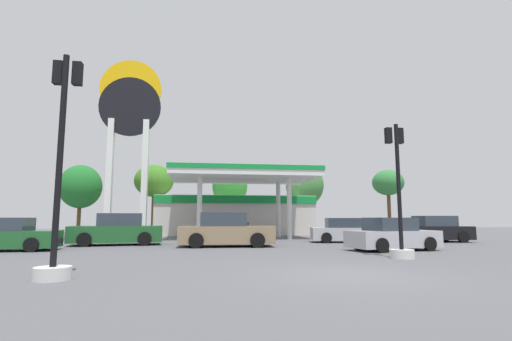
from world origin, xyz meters
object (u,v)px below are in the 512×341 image
station_pole_sign (129,122)px  car_5 (345,231)px  car_3 (117,231)px  tree_0 (81,187)px  traffic_signal_1 (58,200)px  tree_2 (230,187)px  car_2 (392,236)px  tree_3 (305,185)px  car_0 (433,230)px  tree_1 (154,181)px  traffic_signal_0 (399,214)px  car_4 (8,236)px  car_1 (226,231)px  tree_4 (388,183)px

station_pole_sign → car_5: bearing=-24.3°
car_3 → tree_0: tree_0 is taller
traffic_signal_1 → tree_2: tree_2 is taller
station_pole_sign → tree_2: station_pole_sign is taller
car_2 → tree_0: 28.99m
tree_0 → tree_3: 21.56m
car_0 → tree_1: tree_1 is taller
car_0 → car_5: size_ratio=1.05×
station_pole_sign → traffic_signal_0: station_pole_sign is taller
tree_2 → car_4: bearing=-120.5°
tree_1 → station_pole_sign: bearing=-93.5°
car_4 → tree_0: 19.85m
car_0 → traffic_signal_1: traffic_signal_1 is taller
tree_0 → car_0: bearing=-33.3°
car_3 → traffic_signal_0: (11.16, -8.23, 0.78)m
car_3 → car_5: (12.52, 0.44, -0.11)m
tree_3 → car_4: bearing=-132.8°
station_pole_sign → car_5: station_pole_sign is taller
car_1 → car_3: car_1 is taller
car_5 → tree_2: tree_2 is taller
car_3 → tree_1: bearing=90.7°
car_3 → tree_1: size_ratio=0.74×
car_3 → car_0: bearing=0.2°
tree_2 → tree_3: 8.03m
car_0 → traffic_signal_0: traffic_signal_0 is taller
traffic_signal_0 → car_0: bearing=51.5°
car_0 → tree_1: (-18.00, 16.41, 4.23)m
car_3 → tree_2: tree_2 is taller
station_pole_sign → car_0: bearing=-18.9°
car_1 → traffic_signal_0: (5.64, -6.36, 0.77)m
car_4 → tree_2: bearing=59.5°
tree_3 → tree_4: (9.12, 0.03, 0.36)m
car_5 → tree_3: 17.17m
traffic_signal_0 → tree_2: bearing=100.2°
car_1 → car_2: (6.94, -3.33, -0.11)m
car_4 → car_5: bearing=12.2°
car_1 → traffic_signal_1: 10.64m
tree_0 → tree_2: 13.76m
car_5 → traffic_signal_1: 16.58m
car_4 → tree_3: bearing=47.2°
car_5 → tree_3: (2.26, 16.52, 4.10)m
car_1 → tree_1: size_ratio=0.72×
car_2 → tree_3: tree_3 is taller
tree_0 → car_4: bearing=-81.3°
station_pole_sign → tree_3: (15.61, 10.50, -3.38)m
car_2 → car_5: size_ratio=1.01×
traffic_signal_0 → tree_3: bearing=81.8°
car_4 → traffic_signal_1: bearing=-60.0°
car_3 → tree_1: (-0.22, 16.49, 4.18)m
car_5 → tree_4: (11.38, 16.55, 4.46)m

